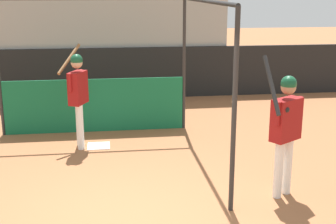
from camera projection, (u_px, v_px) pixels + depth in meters
name	position (u px, v px, depth m)	size (l,w,h in m)	color
ground_plane	(127.00, 224.00, 6.25)	(60.00, 60.00, 0.00)	#935B38
outfield_wall	(114.00, 73.00, 13.14)	(24.00, 0.12, 1.44)	black
bleacher_section	(112.00, 38.00, 14.52)	(6.50, 3.20, 3.12)	#9E9E99
batting_cage	(93.00, 83.00, 9.25)	(3.98, 4.14, 2.87)	#282828
home_plate	(99.00, 146.00, 9.31)	(0.44, 0.44, 0.02)	white
player_batter	(78.00, 91.00, 8.98)	(0.58, 0.93, 1.98)	white
player_waiting	(286.00, 124.00, 6.83)	(0.68, 0.70, 2.14)	white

